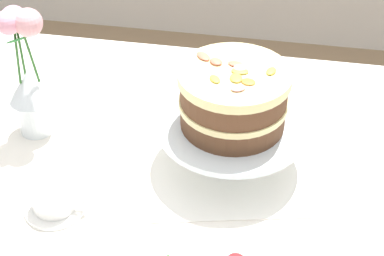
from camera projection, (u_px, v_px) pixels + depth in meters
name	position (u px, v px, depth m)	size (l,w,h in m)	color
dining_table	(165.00, 222.00, 1.21)	(1.40, 1.00, 0.74)	white
linen_napkin	(230.00, 162.00, 1.21)	(0.32, 0.32, 0.00)	white
cake_stand	(232.00, 130.00, 1.16)	(0.29, 0.29, 0.10)	silver
layer_cake	(233.00, 98.00, 1.12)	(0.21, 0.21, 0.12)	brown
flower_vase	(28.00, 77.00, 1.21)	(0.10, 0.09, 0.29)	silver
teacup	(54.00, 198.00, 1.10)	(0.12, 0.11, 0.06)	white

